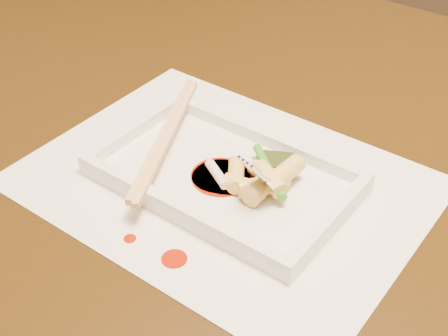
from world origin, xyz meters
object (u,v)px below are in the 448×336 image
Objects in this scene: plate_base at (224,179)px; placemat at (224,182)px; table at (332,243)px; chopstick_a at (163,134)px; fork at (296,132)px.

placemat is at bearing -135.00° from plate_base.
placemat is (-0.09, -0.09, 0.10)m from table.
placemat is at bearing -0.00° from chopstick_a.
table is 10.00× the size of fork.
chopstick_a is 0.16m from fork.
placemat is 1.75× the size of chopstick_a.
chopstick_a is at bearing 180.00° from placemat.
chopstick_a is (-0.08, 0.00, 0.02)m from plate_base.
table is 0.16m from placemat.
plate_base reaches higher than placemat.
fork reaches higher than chopstick_a.
plate_base is at bearing -0.00° from chopstick_a.
fork is at bearing 6.75° from chopstick_a.
fork is (0.15, 0.02, 0.06)m from chopstick_a.
plate_base is 0.08m from chopstick_a.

